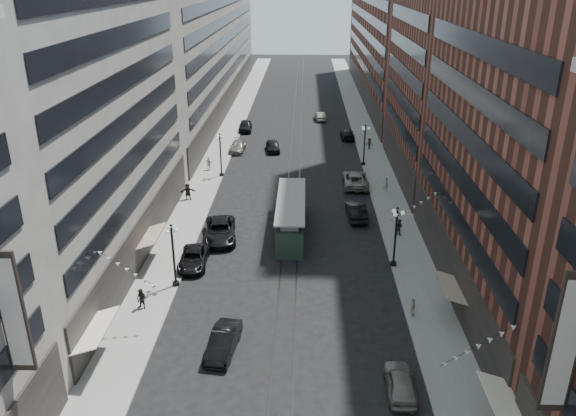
# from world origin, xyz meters

# --- Properties ---
(ground) EXTENTS (220.00, 220.00, 0.00)m
(ground) POSITION_xyz_m (0.00, 60.00, 0.00)
(ground) COLOR black
(ground) RESTS_ON ground
(sidewalk_west) EXTENTS (4.00, 180.00, 0.15)m
(sidewalk_west) POSITION_xyz_m (-11.00, 70.00, 0.07)
(sidewalk_west) COLOR gray
(sidewalk_west) RESTS_ON ground
(sidewalk_east) EXTENTS (4.00, 180.00, 0.15)m
(sidewalk_east) POSITION_xyz_m (11.00, 70.00, 0.07)
(sidewalk_east) COLOR gray
(sidewalk_east) RESTS_ON ground
(rail_west) EXTENTS (0.12, 180.00, 0.02)m
(rail_west) POSITION_xyz_m (-0.70, 70.00, 0.01)
(rail_west) COLOR #2D2D33
(rail_west) RESTS_ON ground
(rail_east) EXTENTS (0.12, 180.00, 0.02)m
(rail_east) POSITION_xyz_m (0.70, 70.00, 0.01)
(rail_east) COLOR #2D2D33
(rail_east) RESTS_ON ground
(building_west_mid) EXTENTS (8.00, 36.00, 28.00)m
(building_west_mid) POSITION_xyz_m (-17.00, 33.00, 14.00)
(building_west_mid) COLOR #A39F91
(building_west_mid) RESTS_ON ground
(building_west_far) EXTENTS (8.00, 90.00, 26.00)m
(building_west_far) POSITION_xyz_m (-17.00, 96.00, 13.00)
(building_west_far) COLOR #A39F91
(building_west_far) RESTS_ON ground
(building_east_mid) EXTENTS (8.00, 30.00, 24.00)m
(building_east_mid) POSITION_xyz_m (17.00, 28.00, 12.00)
(building_east_mid) COLOR brown
(building_east_mid) RESTS_ON ground
(building_east_tower) EXTENTS (8.00, 26.00, 42.00)m
(building_east_tower) POSITION_xyz_m (17.00, 56.00, 21.00)
(building_east_tower) COLOR brown
(building_east_tower) RESTS_ON ground
(building_east_far) EXTENTS (8.00, 72.00, 24.00)m
(building_east_far) POSITION_xyz_m (17.00, 105.00, 12.00)
(building_east_far) COLOR brown
(building_east_far) RESTS_ON ground
(lamppost_sw_far) EXTENTS (1.03, 1.14, 5.52)m
(lamppost_sw_far) POSITION_xyz_m (-9.20, 28.00, 3.10)
(lamppost_sw_far) COLOR black
(lamppost_sw_far) RESTS_ON sidewalk_west
(lamppost_sw_mid) EXTENTS (1.03, 1.14, 5.52)m
(lamppost_sw_mid) POSITION_xyz_m (-9.20, 55.00, 3.10)
(lamppost_sw_mid) COLOR black
(lamppost_sw_mid) RESTS_ON sidewalk_west
(lamppost_se_far) EXTENTS (1.03, 1.14, 5.52)m
(lamppost_se_far) POSITION_xyz_m (9.20, 32.00, 3.10)
(lamppost_se_far) COLOR black
(lamppost_se_far) RESTS_ON sidewalk_east
(lamppost_se_mid) EXTENTS (1.03, 1.14, 5.52)m
(lamppost_se_mid) POSITION_xyz_m (9.20, 60.00, 3.10)
(lamppost_se_mid) COLOR black
(lamppost_se_mid) RESTS_ON sidewalk_east
(streetcar) EXTENTS (2.76, 12.47, 3.45)m
(streetcar) POSITION_xyz_m (0.00, 38.95, 1.59)
(streetcar) COLOR #23372B
(streetcar) RESTS_ON ground
(car_2) EXTENTS (2.55, 5.20, 1.42)m
(car_2) POSITION_xyz_m (-8.40, 31.62, 0.71)
(car_2) COLOR black
(car_2) RESTS_ON ground
(car_4) EXTENTS (1.81, 4.33, 1.47)m
(car_4) POSITION_xyz_m (7.29, 15.89, 0.73)
(car_4) COLOR slate
(car_4) RESTS_ON ground
(car_5) EXTENTS (2.20, 4.88, 1.55)m
(car_5) POSITION_xyz_m (-4.12, 19.60, 0.78)
(car_5) COLOR black
(car_5) RESTS_ON ground
(pedestrian_2) EXTENTS (0.92, 0.68, 1.68)m
(pedestrian_2) POSITION_xyz_m (-11.02, 24.43, 0.99)
(pedestrian_2) COLOR black
(pedestrian_2) RESTS_ON sidewalk_west
(pedestrian_4) EXTENTS (0.52, 0.92, 1.49)m
(pedestrian_4) POSITION_xyz_m (9.50, 24.11, 0.90)
(pedestrian_4) COLOR #B2A993
(pedestrian_4) RESTS_ON sidewalk_east
(car_7) EXTENTS (3.75, 6.68, 1.76)m
(car_7) POSITION_xyz_m (-6.80, 37.04, 0.88)
(car_7) COLOR black
(car_7) RESTS_ON ground
(car_8) EXTENTS (2.28, 5.16, 1.47)m
(car_8) POSITION_xyz_m (-8.40, 66.01, 0.74)
(car_8) COLOR #636258
(car_8) RESTS_ON ground
(car_9) EXTENTS (2.27, 5.16, 1.73)m
(car_9) POSITION_xyz_m (-8.40, 77.30, 0.86)
(car_9) COLOR black
(car_9) RESTS_ON ground
(car_10) EXTENTS (2.12, 5.22, 1.68)m
(car_10) POSITION_xyz_m (6.80, 42.40, 0.84)
(car_10) COLOR black
(car_10) RESTS_ON ground
(car_11) EXTENTS (2.98, 6.35, 1.76)m
(car_11) POSITION_xyz_m (7.45, 52.18, 0.88)
(car_11) COLOR gray
(car_11) RESTS_ON ground
(car_12) EXTENTS (2.10, 4.95, 1.42)m
(car_12) POSITION_xyz_m (7.93, 73.29, 0.71)
(car_12) COLOR black
(car_12) RESTS_ON ground
(car_13) EXTENTS (2.44, 4.83, 1.58)m
(car_13) POSITION_xyz_m (-3.32, 66.21, 0.79)
(car_13) COLOR black
(car_13) RESTS_ON ground
(car_14) EXTENTS (2.07, 4.53, 1.44)m
(car_14) POSITION_xyz_m (3.98, 84.96, 0.72)
(car_14) COLOR gray
(car_14) RESTS_ON ground
(pedestrian_5) EXTENTS (1.82, 1.00, 1.89)m
(pedestrian_5) POSITION_xyz_m (-11.86, 46.89, 1.09)
(pedestrian_5) COLOR black
(pedestrian_5) RESTS_ON sidewalk_west
(pedestrian_6) EXTENTS (1.12, 0.77, 1.74)m
(pedestrian_6) POSITION_xyz_m (-11.13, 57.21, 1.02)
(pedestrian_6) COLOR beige
(pedestrian_6) RESTS_ON sidewalk_west
(pedestrian_7) EXTENTS (0.85, 0.86, 1.61)m
(pedestrian_7) POSITION_xyz_m (10.61, 38.31, 0.95)
(pedestrian_7) COLOR black
(pedestrian_7) RESTS_ON sidewalk_east
(pedestrian_8) EXTENTS (0.77, 0.61, 1.87)m
(pedestrian_8) POSITION_xyz_m (10.81, 50.17, 1.08)
(pedestrian_8) COLOR #BDB69D
(pedestrian_8) RESTS_ON sidewalk_east
(pedestrian_9) EXTENTS (1.11, 0.63, 1.62)m
(pedestrian_9) POSITION_xyz_m (10.70, 67.19, 0.96)
(pedestrian_9) COLOR black
(pedestrian_9) RESTS_ON sidewalk_east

